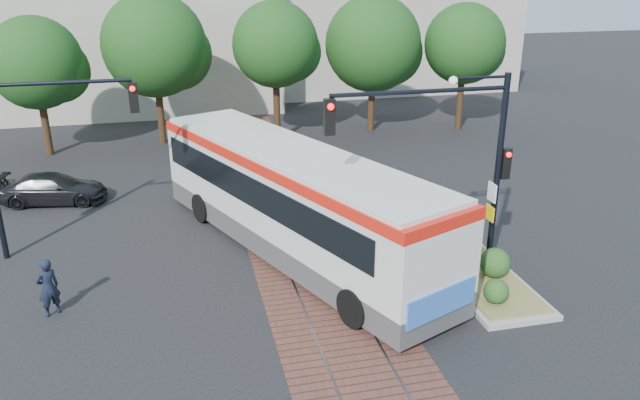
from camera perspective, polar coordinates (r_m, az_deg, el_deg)
The scene contains 10 objects.
ground at distance 18.89m, azimuth -0.12°, elevation -7.57°, with size 120.00×120.00×0.00m, color black.
trackbed at distance 22.40m, azimuth -2.47°, elevation -2.77°, with size 3.60×40.00×0.02m.
tree_row at distance 33.20m, azimuth -4.74°, elevation 13.75°, with size 26.40×5.60×7.67m.
warehouses at distance 45.30m, azimuth -9.45°, elevation 14.18°, with size 40.00×13.00×8.00m.
city_bus at distance 20.09m, azimuth -2.54°, elevation 0.34°, with size 7.66×13.06×3.49m.
traffic_island at distance 19.56m, azimuth 14.46°, elevation -6.15°, with size 2.20×5.20×1.13m.
signal_pole_main at distance 17.82m, azimuth 12.70°, elevation 4.59°, with size 5.49×0.46×6.00m.
signal_pole_left at distance 21.29m, azimuth -25.42°, elevation 4.90°, with size 4.99×0.34×6.00m.
officer at distance 18.44m, azimuth -23.60°, elevation -7.33°, with size 0.61×0.40×1.67m, color black.
parked_car at distance 26.90m, azimuth -23.23°, elevation 0.98°, with size 1.66×4.09×1.19m, color black.
Camera 1 is at (-3.80, -16.13, 9.07)m, focal length 35.00 mm.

